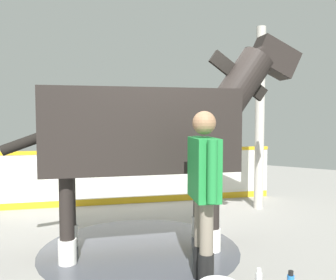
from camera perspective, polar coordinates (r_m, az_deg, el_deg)
name	(u,v)px	position (r m, az deg, el deg)	size (l,w,h in m)	color
ground_plane	(150,242)	(4.80, -2.89, -16.12)	(16.00, 16.00, 0.02)	gray
wet_patch	(140,248)	(4.56, -4.53, -17.04)	(2.44, 2.44, 0.00)	#42444C
barrier_wall	(122,179)	(6.66, -7.46, -6.22)	(4.17, 4.27, 1.02)	silver
roof_post_near	(260,119)	(6.37, 14.59, 3.31)	(0.16, 0.16, 3.17)	#B7B2A8
horse	(150,130)	(4.29, -2.89, 1.62)	(2.70, 2.76, 2.67)	black
handler	(204,185)	(3.44, 5.80, -7.22)	(0.54, 0.48, 1.68)	black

